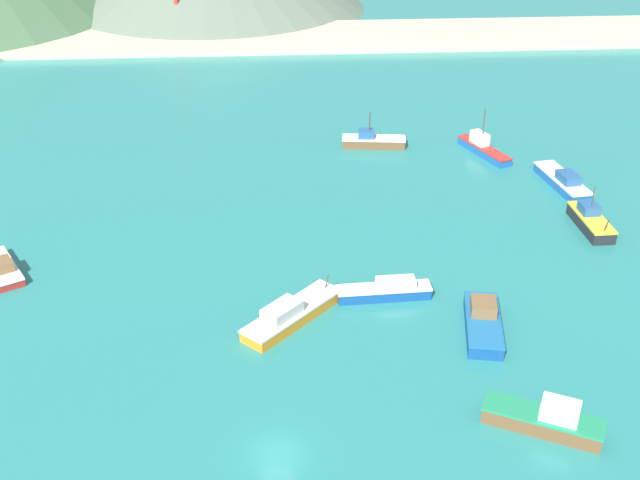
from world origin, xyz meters
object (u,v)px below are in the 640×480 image
at_px(fishing_boat_9, 563,181).
at_px(fishing_boat_3, 483,322).
at_px(fishing_boat_12, 546,419).
at_px(fishing_boat_4, 386,290).
at_px(fishing_boat_15, 373,141).
at_px(fishing_boat_10, 591,220).
at_px(fishing_boat_0, 483,148).
at_px(fishing_boat_14, 291,314).
at_px(fishing_boat_13, 0,268).

bearing_deg(fishing_boat_9, fishing_boat_3, -120.56).
bearing_deg(fishing_boat_12, fishing_boat_4, 116.60).
bearing_deg(fishing_boat_12, fishing_boat_15, 96.09).
bearing_deg(fishing_boat_10, fishing_boat_15, 130.13).
xyz_separation_m(fishing_boat_3, fishing_boat_15, (-4.46, 43.22, -0.05)).
height_order(fishing_boat_0, fishing_boat_14, fishing_boat_0).
height_order(fishing_boat_12, fishing_boat_14, fishing_boat_12).
relative_size(fishing_boat_13, fishing_boat_15, 0.93).
height_order(fishing_boat_0, fishing_boat_10, fishing_boat_0).
bearing_deg(fishing_boat_14, fishing_boat_3, -8.21).
relative_size(fishing_boat_9, fishing_boat_15, 1.21).
distance_m(fishing_boat_0, fishing_boat_3, 40.85).
height_order(fishing_boat_10, fishing_boat_12, fishing_boat_10).
relative_size(fishing_boat_0, fishing_boat_13, 1.19).
bearing_deg(fishing_boat_0, fishing_boat_4, -117.64).
xyz_separation_m(fishing_boat_10, fishing_boat_15, (-20.99, 24.90, -0.08)).
distance_m(fishing_boat_14, fishing_boat_15, 42.65).
bearing_deg(fishing_boat_3, fishing_boat_4, 143.32).
bearing_deg(fishing_boat_13, fishing_boat_0, 26.05).
bearing_deg(fishing_boat_15, fishing_boat_14, -107.08).
bearing_deg(fishing_boat_14, fishing_boat_10, 25.34).
distance_m(fishing_boat_9, fishing_boat_12, 44.58).
bearing_deg(fishing_boat_10, fishing_boat_9, 87.13).
height_order(fishing_boat_0, fishing_boat_12, fishing_boat_0).
height_order(fishing_boat_3, fishing_boat_10, fishing_boat_10).
xyz_separation_m(fishing_boat_0, fishing_boat_4, (-17.70, -33.79, -0.12)).
height_order(fishing_boat_9, fishing_boat_10, fishing_boat_10).
distance_m(fishing_boat_4, fishing_boat_9, 33.95).
height_order(fishing_boat_9, fishing_boat_12, fishing_boat_12).
bearing_deg(fishing_boat_9, fishing_boat_13, -165.39).
distance_m(fishing_boat_9, fishing_boat_15, 25.85).
bearing_deg(fishing_boat_13, fishing_boat_3, -15.46).
distance_m(fishing_boat_12, fishing_boat_14, 24.04).
relative_size(fishing_boat_4, fishing_boat_14, 0.91).
bearing_deg(fishing_boat_14, fishing_boat_13, 160.43).
distance_m(fishing_boat_3, fishing_boat_12, 12.97).
bearing_deg(fishing_boat_14, fishing_boat_12, -39.63).
height_order(fishing_boat_0, fishing_boat_13, fishing_boat_0).
distance_m(fishing_boat_0, fishing_boat_12, 53.18).
distance_m(fishing_boat_3, fishing_boat_9, 33.56).
relative_size(fishing_boat_13, fishing_boat_14, 0.83).
bearing_deg(fishing_boat_12, fishing_boat_10, 64.31).
bearing_deg(fishing_boat_4, fishing_boat_15, 84.80).
relative_size(fishing_boat_0, fishing_boat_3, 1.07).
relative_size(fishing_boat_0, fishing_boat_4, 1.08).
bearing_deg(fishing_boat_10, fishing_boat_12, -115.69).
distance_m(fishing_boat_0, fishing_boat_4, 38.15).
xyz_separation_m(fishing_boat_4, fishing_boat_12, (9.39, -18.74, 0.21)).
xyz_separation_m(fishing_boat_0, fishing_boat_9, (7.23, -10.74, -0.12)).
distance_m(fishing_boat_9, fishing_boat_14, 43.12).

